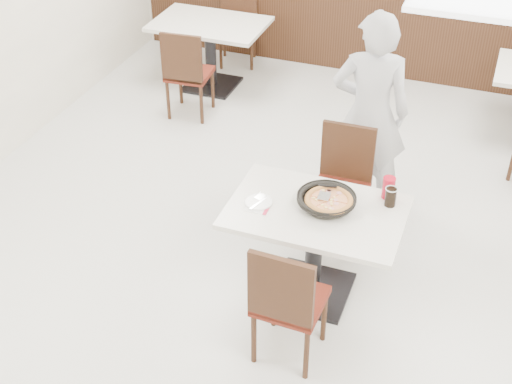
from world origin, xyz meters
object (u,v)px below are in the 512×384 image
(main_table, at_px, (314,252))
(red_cup, at_px, (389,188))
(pizza, at_px, (329,202))
(diner_person, at_px, (370,114))
(cola_glass, at_px, (391,197))
(bg_table_left, at_px, (211,55))
(bg_chair_left_near, at_px, (189,72))
(chair_near, at_px, (291,298))
(pizza_pan, at_px, (326,201))
(side_plate, at_px, (259,202))
(chair_far, at_px, (340,190))
(bg_chair_left_far, at_px, (237,25))

(main_table, xyz_separation_m, red_cup, (0.42, 0.32, 0.45))
(pizza, relative_size, diner_person, 0.17)
(cola_glass, relative_size, bg_table_left, 0.11)
(cola_glass, distance_m, bg_chair_left_near, 3.14)
(diner_person, bearing_deg, chair_near, 77.21)
(pizza_pan, height_order, side_plate, pizza_pan)
(red_cup, bearing_deg, side_plate, -155.17)
(main_table, xyz_separation_m, bg_chair_left_near, (-1.97, 2.18, 0.10))
(chair_far, xyz_separation_m, bg_table_left, (-2.03, 2.16, -0.10))
(cola_glass, bearing_deg, chair_near, -117.59)
(cola_glass, bearing_deg, pizza_pan, -157.38)
(chair_far, height_order, red_cup, chair_far)
(pizza_pan, bearing_deg, bg_chair_left_near, 133.59)
(pizza_pan, bearing_deg, cola_glass, 22.62)
(chair_near, height_order, chair_far, same)
(chair_far, height_order, cola_glass, chair_far)
(pizza_pan, relative_size, diner_person, 0.20)
(main_table, relative_size, pizza_pan, 3.43)
(main_table, bearing_deg, chair_far, 89.53)
(main_table, relative_size, bg_chair_left_near, 1.26)
(main_table, bearing_deg, bg_table_left, 125.46)
(pizza_pan, bearing_deg, chair_near, -92.57)
(chair_near, height_order, pizza_pan, chair_near)
(side_plate, relative_size, bg_chair_left_far, 0.20)
(pizza_pan, height_order, diner_person, diner_person)
(chair_near, distance_m, bg_chair_left_near, 3.43)
(main_table, xyz_separation_m, pizza_pan, (0.05, 0.06, 0.42))
(main_table, distance_m, chair_near, 0.61)
(side_plate, relative_size, diner_person, 0.11)
(pizza_pan, height_order, bg_chair_left_near, bg_chair_left_near)
(cola_glass, distance_m, bg_table_left, 3.63)
(bg_chair_left_far, bearing_deg, chair_near, 100.17)
(cola_glass, relative_size, bg_chair_left_near, 0.14)
(chair_near, relative_size, bg_table_left, 0.79)
(pizza, distance_m, bg_chair_left_far, 4.05)
(pizza, relative_size, red_cup, 1.84)
(pizza, height_order, cola_glass, cola_glass)
(pizza_pan, xyz_separation_m, side_plate, (-0.45, -0.12, -0.03))
(cola_glass, height_order, red_cup, red_cup)
(pizza, distance_m, cola_glass, 0.43)
(chair_far, bearing_deg, bg_chair_left_far, -56.11)
(pizza_pan, relative_size, red_cup, 2.19)
(chair_far, xyz_separation_m, bg_chair_left_far, (-1.98, 2.83, 0.00))
(bg_chair_left_far, bearing_deg, red_cup, 111.19)
(chair_far, height_order, pizza, chair_far)
(bg_table_left, bearing_deg, side_plate, -60.75)
(pizza, relative_size, cola_glass, 2.27)
(side_plate, distance_m, diner_person, 1.39)
(red_cup, bearing_deg, cola_glass, -68.97)
(cola_glass, relative_size, diner_person, 0.08)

